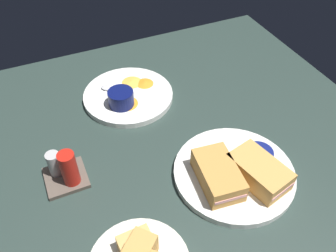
{
  "coord_description": "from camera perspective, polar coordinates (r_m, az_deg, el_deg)",
  "views": [
    {
      "loc": [
        -47.84,
        23.39,
        63.56
      ],
      "look_at": [
        9.01,
        -1.68,
        3.0
      ],
      "focal_mm": 37.85,
      "sensor_mm": 36.0,
      "label": 1
    }
  ],
  "objects": [
    {
      "name": "plantain_chip_scatter",
      "position": [
        1.0,
        -5.63,
        5.76
      ],
      "size": [
        16.05,
        14.98,
        0.6
      ],
      "color": "orange",
      "rests_on": "plate_chips_companion"
    },
    {
      "name": "plate_sandwich_main",
      "position": [
        0.81,
        10.55,
        -7.44
      ],
      "size": [
        26.97,
        26.97,
        1.6
      ],
      "primitive_type": "cylinder",
      "color": "white",
      "rests_on": "ground_plane"
    },
    {
      "name": "spoon_by_dark_ramekin",
      "position": [
        0.8,
        11.91,
        -7.46
      ],
      "size": [
        4.83,
        9.76,
        0.8
      ],
      "color": "silver",
      "rests_on": "plate_sandwich_main"
    },
    {
      "name": "ramekin_dark_sauce",
      "position": [
        0.82,
        14.28,
        -4.73
      ],
      "size": [
        6.51,
        6.51,
        3.33
      ],
      "color": "navy",
      "rests_on": "plate_sandwich_main"
    },
    {
      "name": "spoon_by_gravy_ramekin",
      "position": [
        1.01,
        -9.18,
        5.94
      ],
      "size": [
        7.67,
        8.36,
        0.8
      ],
      "color": "silver",
      "rests_on": "plate_chips_companion"
    },
    {
      "name": "sandwich_half_far",
      "position": [
        0.78,
        14.43,
        -7.11
      ],
      "size": [
        14.53,
        10.44,
        4.8
      ],
      "color": "tan",
      "rests_on": "plate_sandwich_main"
    },
    {
      "name": "plate_chips_companion",
      "position": [
        1.0,
        -6.41,
        4.89
      ],
      "size": [
        24.75,
        24.75,
        1.6
      ],
      "primitive_type": "cylinder",
      "color": "white",
      "rests_on": "ground_plane"
    },
    {
      "name": "sandwich_half_near",
      "position": [
        0.76,
        8.04,
        -7.76
      ],
      "size": [
        13.96,
        9.02,
        4.8
      ],
      "color": "#C68C42",
      "rests_on": "plate_sandwich_main"
    },
    {
      "name": "ground_plane",
      "position": [
        0.84,
        1.44,
        -6.45
      ],
      "size": [
        110.0,
        110.0,
        3.0
      ],
      "primitive_type": "cube",
      "color": "#283833"
    },
    {
      "name": "condiment_caddy",
      "position": [
        0.8,
        -16.27,
        -6.89
      ],
      "size": [
        9.0,
        9.0,
        9.5
      ],
      "color": "brown",
      "rests_on": "ground_plane"
    },
    {
      "name": "ramekin_light_gravy",
      "position": [
        0.94,
        -7.59,
        4.53
      ],
      "size": [
        6.8,
        6.8,
        4.26
      ],
      "color": "#0C144C",
      "rests_on": "plate_chips_companion"
    }
  ]
}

